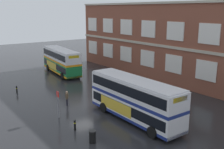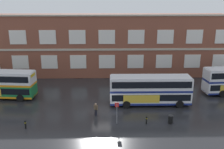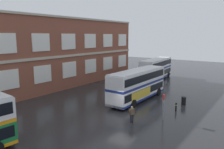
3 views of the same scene
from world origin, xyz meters
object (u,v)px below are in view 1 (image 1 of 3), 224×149
Objects in this scene: double_decker_near at (61,61)px; station_litter_bin at (92,136)px; double_decker_middle at (134,99)px; bus_stand_flag at (58,102)px; safety_bollard_west at (75,125)px; safety_bollard_east at (17,90)px; waiting_passenger at (67,98)px.

double_decker_near reaches higher than station_litter_bin.
double_decker_middle reaches higher than bus_stand_flag.
station_litter_bin is 2.85m from safety_bollard_west.
safety_bollard_east is at bearing -176.84° from safety_bollard_west.
double_decker_middle is at bearing -7.88° from double_decker_near.
waiting_passenger is 1.65× the size of station_litter_bin.
waiting_passenger is 3.44m from bus_stand_flag.
double_decker_middle is 11.59× the size of safety_bollard_west.
waiting_passenger is at bearing -23.81° from double_decker_near.
double_decker_near is 25.14m from station_litter_bin.
safety_bollard_west is (-2.85, -0.04, -0.03)m from station_litter_bin.
double_decker_near is at bearing 153.22° from bus_stand_flag.
station_litter_bin is at bearing 2.77° from safety_bollard_east.
station_litter_bin reaches higher than safety_bollard_east.
double_decker_middle reaches higher than safety_bollard_east.
safety_bollard_east is at bearing -54.62° from double_decker_near.
double_decker_near is at bearing 156.99° from safety_bollard_west.
station_litter_bin reaches higher than safety_bollard_west.
safety_bollard_east is (-7.87, -3.08, -0.44)m from waiting_passenger.
station_litter_bin is at bearing -20.38° from double_decker_near.
waiting_passenger reaches higher than safety_bollard_east.
waiting_passenger reaches higher than safety_bollard_west.
safety_bollard_east is (6.78, -9.55, -1.66)m from double_decker_near.
bus_stand_flag is at bearing 4.78° from safety_bollard_east.
double_decker_middle is 6.48× the size of waiting_passenger.
double_decker_near is 19.26m from bus_stand_flag.
double_decker_near is 6.59× the size of waiting_passenger.
safety_bollard_west is at bearing -23.01° from double_decker_near.
double_decker_middle is 6.12m from station_litter_bin.
safety_bollard_east is at bearing -156.84° from double_decker_middle.
bus_stand_flag reaches higher than waiting_passenger.
waiting_passenger reaches higher than station_litter_bin.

